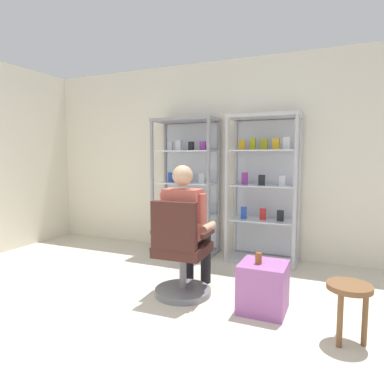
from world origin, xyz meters
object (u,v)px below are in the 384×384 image
(tea_glass, at_px, (259,258))
(office_chair, at_px, (181,257))
(seated_shopkeeper, at_px, (187,222))
(display_cabinet_right, at_px, (264,188))
(wooden_stool, at_px, (349,296))
(storage_crate, at_px, (263,287))
(display_cabinet_left, at_px, (187,186))

(tea_glass, bearing_deg, office_chair, 178.57)
(seated_shopkeeper, height_order, tea_glass, seated_shopkeeper)
(display_cabinet_right, distance_m, seated_shopkeeper, 1.46)
(tea_glass, xyz_separation_m, wooden_stool, (0.72, -0.23, -0.13))
(display_cabinet_right, xyz_separation_m, storage_crate, (0.32, -1.50, -0.75))
(tea_glass, bearing_deg, wooden_stool, -17.97)
(storage_crate, bearing_deg, seated_shopkeeper, 169.73)
(display_cabinet_left, relative_size, office_chair, 1.98)
(display_cabinet_left, bearing_deg, display_cabinet_right, -0.02)
(display_cabinet_left, height_order, wooden_stool, display_cabinet_left)
(seated_shopkeeper, relative_size, storage_crate, 2.96)
(office_chair, bearing_deg, seated_shopkeeper, 92.00)
(storage_crate, bearing_deg, display_cabinet_left, 133.49)
(display_cabinet_right, height_order, office_chair, display_cabinet_right)
(seated_shopkeeper, relative_size, tea_glass, 13.06)
(display_cabinet_left, height_order, office_chair, display_cabinet_left)
(seated_shopkeeper, xyz_separation_m, storage_crate, (0.81, -0.15, -0.49))
(office_chair, relative_size, tea_glass, 9.72)
(display_cabinet_left, distance_m, storage_crate, 2.20)
(seated_shopkeeper, distance_m, wooden_stool, 1.59)
(display_cabinet_right, height_order, seated_shopkeeper, display_cabinet_right)
(office_chair, relative_size, storage_crate, 2.21)
(display_cabinet_right, height_order, storage_crate, display_cabinet_right)
(storage_crate, distance_m, tea_glass, 0.27)
(office_chair, height_order, wooden_stool, office_chair)
(office_chair, bearing_deg, tea_glass, -1.43)
(display_cabinet_left, bearing_deg, wooden_stool, -40.04)
(office_chair, xyz_separation_m, seated_shopkeeper, (-0.01, 0.16, 0.32))
(storage_crate, height_order, tea_glass, tea_glass)
(display_cabinet_left, xyz_separation_m, office_chair, (0.62, -1.52, -0.57))
(office_chair, distance_m, storage_crate, 0.82)
(office_chair, bearing_deg, storage_crate, 1.17)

